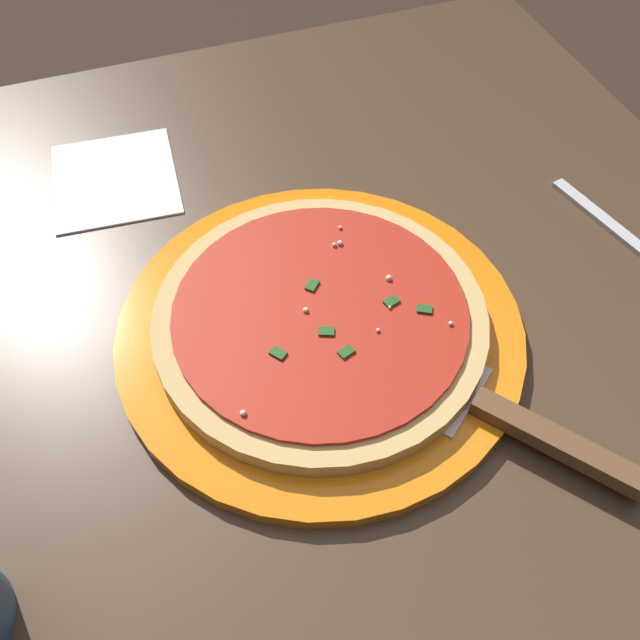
{
  "coord_description": "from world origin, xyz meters",
  "views": [
    {
      "loc": [
        -0.27,
        0.11,
        1.2
      ],
      "look_at": [
        0.05,
        -0.01,
        0.75
      ],
      "focal_mm": 39.4,
      "sensor_mm": 36.0,
      "label": 1
    }
  ],
  "objects_px": {
    "serving_plate": "(320,330)",
    "fork": "(639,248)",
    "pizza": "(320,318)",
    "pizza_server": "(505,417)",
    "napkin_folded_right": "(115,179)"
  },
  "relations": [
    {
      "from": "fork",
      "to": "pizza_server",
      "type": "bearing_deg",
      "value": 120.36
    },
    {
      "from": "pizza",
      "to": "fork",
      "type": "distance_m",
      "value": 0.31
    },
    {
      "from": "napkin_folded_right",
      "to": "pizza",
      "type": "bearing_deg",
      "value": -153.12
    },
    {
      "from": "napkin_folded_right",
      "to": "pizza_server",
      "type": "bearing_deg",
      "value": -149.33
    },
    {
      "from": "serving_plate",
      "to": "fork",
      "type": "height_order",
      "value": "serving_plate"
    },
    {
      "from": "pizza",
      "to": "fork",
      "type": "relative_size",
      "value": 1.44
    },
    {
      "from": "fork",
      "to": "pizza",
      "type": "bearing_deg",
      "value": 88.79
    },
    {
      "from": "serving_plate",
      "to": "fork",
      "type": "bearing_deg",
      "value": -91.21
    },
    {
      "from": "pizza",
      "to": "napkin_folded_right",
      "type": "relative_size",
      "value": 2.01
    },
    {
      "from": "serving_plate",
      "to": "fork",
      "type": "relative_size",
      "value": 1.78
    },
    {
      "from": "pizza",
      "to": "pizza_server",
      "type": "bearing_deg",
      "value": -142.72
    },
    {
      "from": "pizza_server",
      "to": "napkin_folded_right",
      "type": "bearing_deg",
      "value": 30.67
    },
    {
      "from": "pizza_server",
      "to": "fork",
      "type": "xyz_separation_m",
      "value": [
        0.12,
        -0.21,
        -0.01
      ]
    },
    {
      "from": "serving_plate",
      "to": "napkin_folded_right",
      "type": "relative_size",
      "value": 2.49
    },
    {
      "from": "pizza",
      "to": "serving_plate",
      "type": "bearing_deg",
      "value": 60.58
    }
  ]
}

